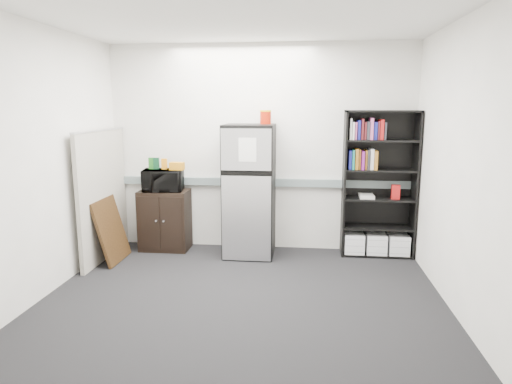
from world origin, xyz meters
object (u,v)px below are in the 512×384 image
bookshelf (379,185)px  refrigerator (249,191)px  microwave (163,180)px  cabinet (165,220)px  cubicle_partition (103,195)px

bookshelf → refrigerator: bookshelf is taller
bookshelf → microwave: size_ratio=3.63×
bookshelf → cabinet: bookshelf is taller
bookshelf → cubicle_partition: 3.46m
bookshelf → cabinet: (-2.78, -0.06, -0.51)m
cabinet → cubicle_partition: bearing=-146.9°
microwave → cubicle_partition: bearing=-156.0°
cabinet → refrigerator: size_ratio=0.48×
microwave → refrigerator: bearing=-11.3°
cubicle_partition → refrigerator: 1.83m
cubicle_partition → cabinet: cubicle_partition is taller
bookshelf → refrigerator: size_ratio=1.10×
cabinet → microwave: (0.00, -0.02, 0.54)m
microwave → bookshelf: bearing=-6.4°
cabinet → microwave: bearing=-90.0°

